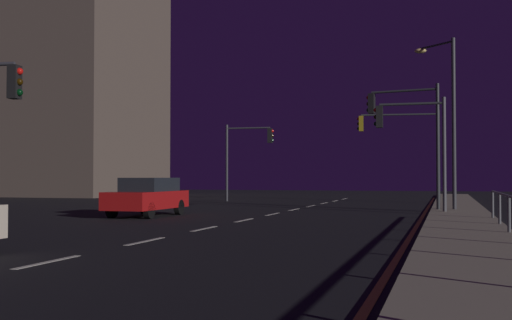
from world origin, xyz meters
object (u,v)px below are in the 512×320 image
(traffic_light_far_center, at_px, (403,136))
(traffic_light_mid_left, at_px, (412,132))
(car_oncoming, at_px, (148,196))
(traffic_light_near_left, at_px, (407,123))
(traffic_light_far_right, at_px, (247,147))
(building_distant, at_px, (22,34))
(street_lamp_median, at_px, (447,107))

(traffic_light_far_center, distance_m, traffic_light_mid_left, 11.71)
(car_oncoming, height_order, traffic_light_mid_left, traffic_light_mid_left)
(traffic_light_far_center, bearing_deg, traffic_light_near_left, -85.07)
(traffic_light_far_right, height_order, traffic_light_mid_left, traffic_light_far_right)
(building_distant, bearing_deg, traffic_light_far_right, -20.50)
(street_lamp_median, bearing_deg, traffic_light_far_center, 105.71)
(car_oncoming, distance_m, street_lamp_median, 14.19)
(traffic_light_far_right, relative_size, traffic_light_mid_left, 1.04)
(car_oncoming, bearing_deg, traffic_light_far_center, 60.53)
(street_lamp_median, bearing_deg, traffic_light_far_right, 143.26)
(street_lamp_median, distance_m, building_distant, 42.69)
(traffic_light_mid_left, xyz_separation_m, street_lamp_median, (1.46, 2.32, 1.30))
(traffic_light_far_center, relative_size, building_distant, 0.19)
(building_distant, bearing_deg, traffic_light_near_left, -28.17)
(car_oncoming, height_order, building_distant, building_distant)
(traffic_light_far_right, xyz_separation_m, building_distant, (-24.49, 9.16, 11.15))
(car_oncoming, bearing_deg, building_distant, 134.92)
(car_oncoming, distance_m, traffic_light_mid_left, 11.57)
(traffic_light_near_left, xyz_separation_m, traffic_light_mid_left, (0.32, -1.99, -0.58))
(traffic_light_near_left, height_order, building_distant, building_distant)
(car_oncoming, distance_m, traffic_light_far_center, 18.86)
(traffic_light_far_right, bearing_deg, traffic_light_mid_left, -46.46)
(traffic_light_far_right, bearing_deg, car_oncoming, -86.89)
(traffic_light_near_left, bearing_deg, building_distant, 151.83)
(traffic_light_far_right, relative_size, street_lamp_median, 0.65)
(traffic_light_near_left, distance_m, traffic_light_mid_left, 2.10)
(traffic_light_far_center, bearing_deg, building_distant, 164.95)
(traffic_light_far_center, distance_m, building_distant, 37.28)
(traffic_light_far_right, xyz_separation_m, traffic_light_near_left, (10.86, -9.78, 0.57))
(traffic_light_far_center, xyz_separation_m, traffic_light_mid_left, (1.16, -11.64, -0.56))
(traffic_light_far_right, xyz_separation_m, traffic_light_mid_left, (11.18, -11.76, -0.02))
(traffic_light_near_left, distance_m, building_distant, 41.47)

